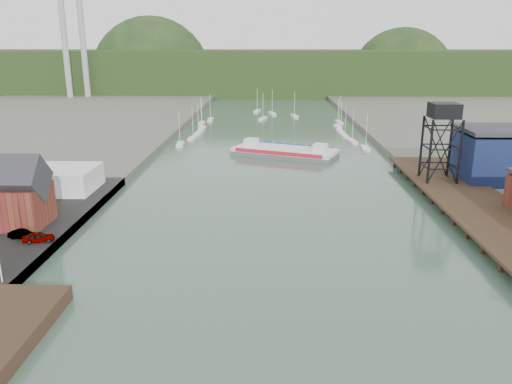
# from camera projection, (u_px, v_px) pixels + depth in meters

# --- Properties ---
(ground) EXTENTS (600.00, 600.00, 0.00)m
(ground) POSITION_uv_depth(u_px,v_px,m) (272.00, 344.00, 51.00)
(ground) COLOR #2F4A3B
(ground) RESTS_ON ground
(east_pier) EXTENTS (14.00, 70.00, 2.45)m
(east_pier) POSITION_uv_depth(u_px,v_px,m) (470.00, 199.00, 92.62)
(east_pier) COLOR black
(east_pier) RESTS_ON ground
(harbor_building) EXTENTS (12.20, 8.20, 8.90)m
(harbor_building) POSITION_uv_depth(u_px,v_px,m) (7.00, 198.00, 79.12)
(harbor_building) COLOR #5B1A1A
(harbor_building) RESTS_ON west_quay
(white_shed) EXTENTS (18.00, 12.00, 4.50)m
(white_shed) POSITION_uv_depth(u_px,v_px,m) (50.00, 179.00, 98.98)
(white_shed) COLOR silver
(white_shed) RESTS_ON west_quay
(lift_tower) EXTENTS (6.50, 6.50, 16.00)m
(lift_tower) POSITION_uv_depth(u_px,v_px,m) (444.00, 115.00, 101.23)
(lift_tower) COLOR black
(lift_tower) RESTS_ON east_pier
(blue_shed) EXTENTS (20.50, 14.50, 11.30)m
(blue_shed) POSITION_uv_depth(u_px,v_px,m) (508.00, 155.00, 105.19)
(blue_shed) COLOR #0C1939
(blue_shed) RESTS_ON east_land
(marina_sailboats) EXTENTS (57.71, 92.65, 0.90)m
(marina_sailboats) POSITION_uv_depth(u_px,v_px,m) (271.00, 127.00, 183.61)
(marina_sailboats) COLOR silver
(marina_sailboats) RESTS_ON ground
(smokestacks) EXTENTS (11.20, 8.20, 60.00)m
(smokestacks) POSITION_uv_depth(u_px,v_px,m) (74.00, 44.00, 268.10)
(smokestacks) COLOR #9C9B97
(smokestacks) RESTS_ON ground
(distant_hills) EXTENTS (500.00, 120.00, 80.00)m
(distant_hills) POSITION_uv_depth(u_px,v_px,m) (265.00, 74.00, 337.00)
(distant_hills) COLOR black
(distant_hills) RESTS_ON ground
(chain_ferry) EXTENTS (30.20, 20.90, 4.04)m
(chain_ferry) POSITION_uv_depth(u_px,v_px,m) (285.00, 151.00, 137.49)
(chain_ferry) COLOR #555558
(chain_ferry) RESTS_ON ground
(car_west_a) EXTENTS (4.74, 2.98, 1.50)m
(car_west_a) POSITION_uv_depth(u_px,v_px,m) (39.00, 237.00, 73.12)
(car_west_a) COLOR #999999
(car_west_a) RESTS_ON west_quay
(car_west_b) EXTENTS (4.34, 2.21, 1.36)m
(car_west_b) POSITION_uv_depth(u_px,v_px,m) (22.00, 234.00, 74.33)
(car_west_b) COLOR #999999
(car_west_b) RESTS_ON west_quay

